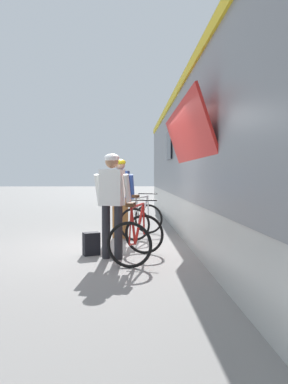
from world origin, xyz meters
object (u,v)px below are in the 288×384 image
Objects in this scene: bicycle_near_white at (142,219)px; cyclist_far_in_white at (112,196)px; bicycle_far_red at (137,236)px; train_car at (251,149)px; backpack_on_platform at (91,244)px; cyclist_near_in_blue at (120,191)px.

cyclist_far_in_white is at bearing -104.75° from bicycle_near_white.
bicycle_near_white and bicycle_far_red have the same top height.
bicycle_far_red is (-0.15, -2.30, 0.00)m from bicycle_near_white.
train_car reaches higher than bicycle_near_white.
cyclist_far_in_white reaches higher than backpack_on_platform.
cyclist_near_in_blue is 1.00× the size of cyclist_far_in_white.
cyclist_near_in_blue is at bearing -165.72° from bicycle_near_white.
train_car reaches higher than backpack_on_platform.
cyclist_far_in_white is at bearing 159.72° from bicycle_far_red.
train_car is 14.74× the size of bicycle_near_white.
train_car is at bearing -4.82° from cyclist_near_in_blue.
backpack_on_platform is (-0.46, -1.73, -0.85)m from cyclist_near_in_blue.
bicycle_near_white is 3.12× the size of backpack_on_platform.
bicycle_near_white reaches higher than backpack_on_platform.
bicycle_far_red is (0.33, -2.17, -0.65)m from cyclist_near_in_blue.
backpack_on_platform is at bearing -155.82° from train_car.
train_car reaches higher than bicycle_far_red.
cyclist_near_in_blue is 1.45× the size of bicycle_far_red.
bicycle_near_white is (0.48, 0.12, -0.65)m from cyclist_near_in_blue.
train_car is 15.14× the size of bicycle_far_red.
cyclist_far_in_white is (-2.93, -1.78, -0.91)m from train_car.
cyclist_near_in_blue is at bearing 175.18° from train_car.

